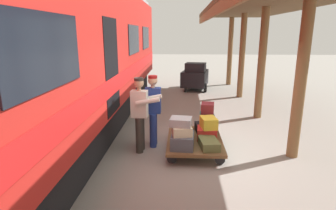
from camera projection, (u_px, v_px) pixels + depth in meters
name	position (u px, v px, depth m)	size (l,w,h in m)	color
ground_plane	(203.00, 154.00, 6.31)	(60.00, 60.00, 0.00)	gray
platform_canopy	(307.00, 0.00, 5.40)	(3.20, 18.54, 3.56)	brown
train_car	(42.00, 61.00, 5.96)	(3.03, 16.21, 4.00)	#B21E19
luggage_cart	(195.00, 140.00, 6.49)	(1.24, 1.80, 0.28)	brown
suitcase_orange_carryall	(183.00, 126.00, 6.94)	(0.40, 0.60, 0.27)	#CC6B23
suitcase_tan_vintage	(183.00, 133.00, 6.46)	(0.37, 0.63, 0.26)	tan
suitcase_red_plastic	(207.00, 133.00, 6.43)	(0.44, 0.44, 0.27)	#AD231E
suitcase_olive_duffel	(209.00, 143.00, 5.96)	(0.37, 0.60, 0.18)	brown
suitcase_slate_roller	(183.00, 141.00, 5.98)	(0.47, 0.61, 0.29)	#4C515B
suitcase_black_hardshell	(205.00, 128.00, 6.92)	(0.46, 0.44, 0.21)	black
suitcase_yellow_case	(209.00, 123.00, 6.37)	(0.33, 0.44, 0.24)	gold
suitcase_cream_canvas	(182.00, 130.00, 5.91)	(0.40, 0.44, 0.19)	beige
suitcase_gray_aluminum	(181.00, 122.00, 5.90)	(0.44, 0.38, 0.17)	#9EA0A5
suitcase_teal_softside	(207.00, 119.00, 6.87)	(0.32, 0.48, 0.25)	#1E666B
suitcase_burgundy_valise	(184.00, 124.00, 6.40)	(0.32, 0.37, 0.17)	maroon
suitcase_maroon_trunk	(208.00, 108.00, 6.80)	(0.30, 0.39, 0.26)	maroon
porter_in_overalls	(152.00, 108.00, 6.58)	(0.67, 0.42, 1.70)	navy
porter_by_door	(141.00, 112.00, 6.26)	(0.69, 0.46, 1.70)	#332D28
baggage_tug	(195.00, 77.00, 13.31)	(1.41, 1.88, 1.30)	black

